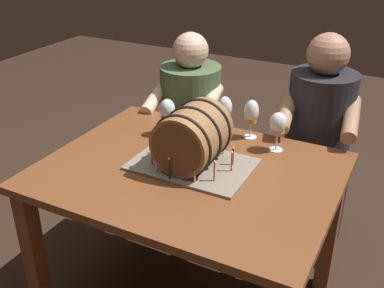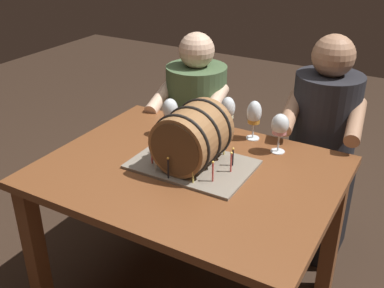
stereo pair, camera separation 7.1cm
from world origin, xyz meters
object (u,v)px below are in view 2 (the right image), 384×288
(person_seated_right, at_px, (319,160))
(wine_glass_red, at_px, (170,110))
(barrel_cake, at_px, (192,139))
(dining_table, at_px, (189,192))
(person_seated_left, at_px, (196,135))
(wine_glass_amber, at_px, (254,114))
(wine_glass_rose, at_px, (280,126))
(wine_glass_white, at_px, (228,110))

(person_seated_right, bearing_deg, wine_glass_red, -142.47)
(barrel_cake, bearing_deg, dining_table, -86.28)
(person_seated_left, xyz_separation_m, person_seated_right, (0.72, 0.00, 0.03))
(person_seated_right, bearing_deg, wine_glass_amber, -128.48)
(dining_table, relative_size, wine_glass_red, 6.64)
(person_seated_left, bearing_deg, dining_table, -62.78)
(person_seated_right, bearing_deg, person_seated_left, -179.99)
(dining_table, bearing_deg, wine_glass_rose, 50.73)
(wine_glass_rose, relative_size, wine_glass_white, 1.00)
(dining_table, xyz_separation_m, wine_glass_red, (-0.24, 0.24, 0.24))
(wine_glass_white, height_order, wine_glass_red, same)
(wine_glass_rose, height_order, wine_glass_red, same)
(barrel_cake, bearing_deg, wine_glass_white, 92.37)
(wine_glass_white, bearing_deg, wine_glass_amber, 0.44)
(wine_glass_amber, height_order, person_seated_left, person_seated_left)
(barrel_cake, height_order, person_seated_right, person_seated_right)
(barrel_cake, distance_m, wine_glass_amber, 0.38)
(wine_glass_white, height_order, person_seated_left, person_seated_left)
(wine_glass_rose, relative_size, wine_glass_amber, 0.96)
(person_seated_left, bearing_deg, wine_glass_white, -42.14)
(barrel_cake, distance_m, wine_glass_red, 0.32)
(wine_glass_white, xyz_separation_m, wine_glass_amber, (0.13, 0.00, 0.00))
(dining_table, height_order, wine_glass_rose, wine_glass_rose)
(wine_glass_white, distance_m, wine_glass_red, 0.27)
(barrel_cake, bearing_deg, wine_glass_amber, 72.12)
(barrel_cake, xyz_separation_m, person_seated_right, (0.36, 0.67, -0.32))
(wine_glass_rose, xyz_separation_m, person_seated_right, (0.10, 0.38, -0.32))
(wine_glass_red, distance_m, person_seated_right, 0.82)
(wine_glass_rose, distance_m, wine_glass_white, 0.29)
(wine_glass_rose, height_order, person_seated_right, person_seated_right)
(wine_glass_white, xyz_separation_m, wine_glass_red, (-0.22, -0.15, 0.01))
(dining_table, distance_m, person_seated_left, 0.80)
(dining_table, relative_size, wine_glass_amber, 6.40)
(wine_glass_white, bearing_deg, wine_glass_rose, -13.66)
(dining_table, distance_m, barrel_cake, 0.24)
(wine_glass_white, height_order, person_seated_right, person_seated_right)
(dining_table, height_order, barrel_cake, barrel_cake)
(wine_glass_red, bearing_deg, barrel_cake, -41.58)
(person_seated_right, bearing_deg, wine_glass_rose, -104.56)
(dining_table, bearing_deg, person_seated_right, 62.72)
(wine_glass_amber, relative_size, person_seated_right, 0.16)
(wine_glass_white, relative_size, wine_glass_amber, 0.97)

